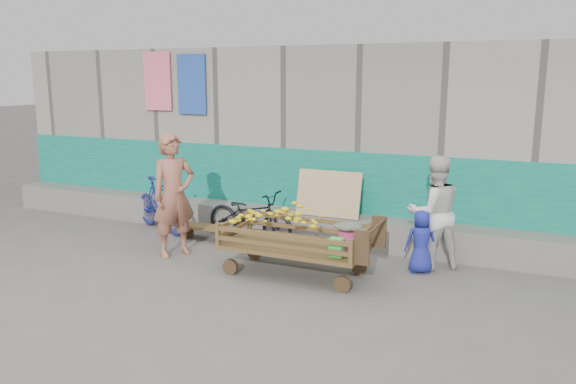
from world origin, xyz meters
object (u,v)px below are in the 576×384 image
at_px(banana_cart, 292,231).
at_px(woman, 434,212).
at_px(child, 421,241).
at_px(bicycle_blue, 160,205).
at_px(bench, 208,230).
at_px(vendor_man, 174,195).
at_px(bicycle_dark, 250,215).

xyz_separation_m(banana_cart, woman, (1.61, 1.00, 0.18)).
height_order(banana_cart, woman, woman).
bearing_deg(banana_cart, child, 26.48).
bearing_deg(banana_cart, bicycle_blue, 159.93).
distance_m(bench, vendor_man, 1.06).
height_order(banana_cart, vendor_man, vendor_man).
relative_size(vendor_man, woman, 1.15).
relative_size(banana_cart, bench, 2.12).
distance_m(vendor_man, child, 3.47).
bearing_deg(bench, woman, 2.39).
bearing_deg(woman, child, 33.76).
relative_size(bench, vendor_man, 0.54).
bearing_deg(vendor_man, woman, -44.53).
bearing_deg(bicycle_dark, vendor_man, 155.48).
bearing_deg(bicycle_dark, bicycle_blue, 99.56).
relative_size(bicycle_dark, bicycle_blue, 1.03).
relative_size(woman, bicycle_dark, 1.01).
xyz_separation_m(woman, child, (-0.10, -0.25, -0.34)).
distance_m(child, bicycle_blue, 4.37).
bearing_deg(bicycle_blue, bench, -75.85).
height_order(bench, woman, woman).
height_order(vendor_man, bicycle_dark, vendor_man).
bearing_deg(woman, bench, -31.03).
bearing_deg(child, bicycle_dark, -33.22).
relative_size(banana_cart, woman, 1.32).
bearing_deg(bicycle_blue, child, -69.35).
distance_m(vendor_man, woman, 3.60).
xyz_separation_m(vendor_man, child, (3.37, 0.68, -0.46)).
xyz_separation_m(banana_cart, bicycle_blue, (-2.85, 1.04, -0.14)).
bearing_deg(banana_cart, bench, 154.87).
height_order(banana_cart, bicycle_dark, banana_cart).
relative_size(vendor_man, bicycle_dark, 1.16).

